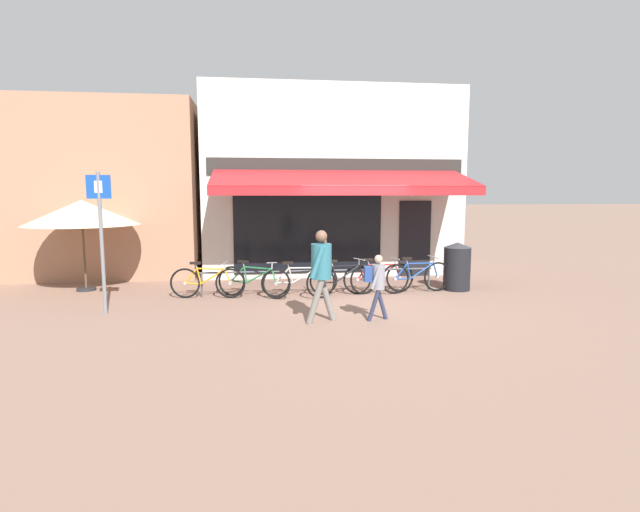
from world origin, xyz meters
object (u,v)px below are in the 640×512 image
(pedestrian_adult, at_px, (321,266))
(bicycle_orange, at_px, (207,282))
(bicycle_black, at_px, (342,280))
(litter_bin, at_px, (457,266))
(parking_sign, at_px, (101,229))
(bicycle_blue, at_px, (416,277))
(pedestrian_child, at_px, (376,279))
(bicycle_green, at_px, (253,281))
(bicycle_silver, at_px, (300,280))
(bicycle_red, at_px, (378,277))
(cafe_parasol, at_px, (82,213))

(pedestrian_adult, bearing_deg, bicycle_orange, 135.61)
(bicycle_black, xyz_separation_m, pedestrian_adult, (-0.76, -2.16, 0.64))
(litter_bin, relative_size, parking_sign, 0.42)
(pedestrian_adult, relative_size, parking_sign, 0.62)
(bicycle_orange, xyz_separation_m, bicycle_blue, (4.78, 0.01, 0.02))
(pedestrian_adult, relative_size, pedestrian_child, 1.38)
(bicycle_black, bearing_deg, parking_sign, 175.80)
(litter_bin, bearing_deg, pedestrian_adult, -144.95)
(bicycle_green, bearing_deg, pedestrian_child, -19.84)
(bicycle_silver, bearing_deg, bicycle_red, -1.98)
(bicycle_blue, distance_m, parking_sign, 6.83)
(bicycle_silver, bearing_deg, bicycle_blue, -4.85)
(bicycle_black, bearing_deg, pedestrian_adult, -126.37)
(pedestrian_adult, bearing_deg, bicycle_blue, 44.42)
(bicycle_orange, relative_size, parking_sign, 0.61)
(bicycle_silver, relative_size, litter_bin, 1.53)
(cafe_parasol, bearing_deg, bicycle_blue, -9.18)
(bicycle_blue, height_order, pedestrian_adult, pedestrian_adult)
(bicycle_green, height_order, bicycle_red, bicycle_green)
(bicycle_orange, xyz_separation_m, parking_sign, (-1.81, -1.26, 1.28))
(bicycle_orange, distance_m, bicycle_green, 1.01)
(bicycle_silver, xyz_separation_m, parking_sign, (-3.86, -1.22, 1.29))
(litter_bin, bearing_deg, bicycle_blue, -169.61)
(bicycle_black, height_order, cafe_parasol, cafe_parasol)
(bicycle_silver, height_order, bicycle_blue, bicycle_blue)
(bicycle_green, relative_size, bicycle_silver, 0.94)
(bicycle_black, xyz_separation_m, litter_bin, (2.85, 0.38, 0.20))
(bicycle_red, relative_size, pedestrian_child, 1.41)
(bicycle_black, height_order, bicycle_red, bicycle_black)
(bicycle_black, relative_size, litter_bin, 1.50)
(parking_sign, bearing_deg, pedestrian_child, -12.07)
(pedestrian_child, relative_size, cafe_parasol, 0.47)
(parking_sign, bearing_deg, pedestrian_adult, -14.87)
(bicycle_silver, distance_m, pedestrian_adult, 2.40)
(bicycle_red, height_order, bicycle_blue, bicycle_blue)
(bicycle_silver, distance_m, bicycle_black, 0.97)
(bicycle_black, bearing_deg, pedestrian_child, -100.26)
(pedestrian_child, bearing_deg, litter_bin, 49.38)
(bicycle_orange, distance_m, bicycle_red, 3.90)
(bicycle_silver, height_order, litter_bin, litter_bin)
(bicycle_blue, bearing_deg, bicycle_silver, 171.25)
(bicycle_black, relative_size, pedestrian_child, 1.42)
(bicycle_black, bearing_deg, bicycle_green, 158.41)
(bicycle_blue, bearing_deg, bicycle_green, 170.64)
(parking_sign, bearing_deg, bicycle_green, 23.79)
(pedestrian_child, height_order, parking_sign, parking_sign)
(bicycle_red, relative_size, parking_sign, 0.63)
(bicycle_blue, relative_size, cafe_parasol, 0.69)
(pedestrian_child, distance_m, parking_sign, 5.25)
(bicycle_red, height_order, pedestrian_adult, pedestrian_adult)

